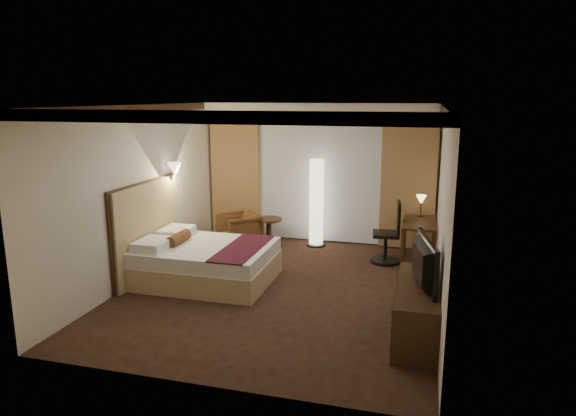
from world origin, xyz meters
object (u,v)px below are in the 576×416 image
(side_table, at_px, (269,232))
(desk, at_px, (419,243))
(armchair, at_px, (239,229))
(floor_lamp, at_px, (316,203))
(television, at_px, (417,260))
(bed, at_px, (207,263))
(dresser, at_px, (417,310))
(office_chair, at_px, (386,232))

(side_table, bearing_deg, desk, -6.61)
(armchair, height_order, floor_lamp, floor_lamp)
(television, bearing_deg, bed, 59.93)
(dresser, height_order, television, television)
(floor_lamp, bearing_deg, side_table, -160.28)
(armchair, xyz_separation_m, side_table, (0.54, 0.17, -0.08))
(dresser, relative_size, television, 1.55)
(side_table, bearing_deg, dresser, -47.57)
(armchair, xyz_separation_m, office_chair, (2.77, -0.21, 0.18))
(office_chair, bearing_deg, television, -84.40)
(floor_lamp, bearing_deg, armchair, -161.34)
(armchair, bearing_deg, floor_lamp, 64.20)
(bed, bearing_deg, armchair, 95.24)
(armchair, xyz_separation_m, dresser, (3.37, -2.93, -0.04))
(dresser, bearing_deg, armchair, 139.01)
(bed, xyz_separation_m, television, (3.17, -1.06, 0.65))
(floor_lamp, distance_m, office_chair, 1.56)
(office_chair, bearing_deg, bed, -153.65)
(office_chair, bearing_deg, desk, -1.06)
(bed, relative_size, desk, 1.83)
(side_table, height_order, floor_lamp, floor_lamp)
(floor_lamp, xyz_separation_m, dresser, (1.97, -3.40, -0.52))
(side_table, height_order, television, television)
(armchair, bearing_deg, office_chair, 41.28)
(armchair, distance_m, dresser, 4.46)
(armchair, height_order, television, television)
(floor_lamp, xyz_separation_m, television, (1.94, -3.40, 0.10))
(desk, xyz_separation_m, television, (0.02, -2.77, 0.57))
(floor_lamp, height_order, office_chair, floor_lamp)
(office_chair, bearing_deg, floor_lamp, 147.49)
(desk, height_order, dresser, desk)
(armchair, relative_size, floor_lamp, 0.43)
(armchair, xyz_separation_m, television, (3.34, -2.93, 0.59))
(side_table, bearing_deg, office_chair, -9.48)
(armchair, bearing_deg, desk, 42.85)
(office_chair, relative_size, television, 1.02)
(armchair, relative_size, side_table, 1.29)
(side_table, xyz_separation_m, office_chair, (2.23, -0.37, 0.26))
(armchair, bearing_deg, dresser, 4.55)
(armchair, distance_m, side_table, 0.57)
(side_table, relative_size, dresser, 0.34)
(television, bearing_deg, armchair, 37.20)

